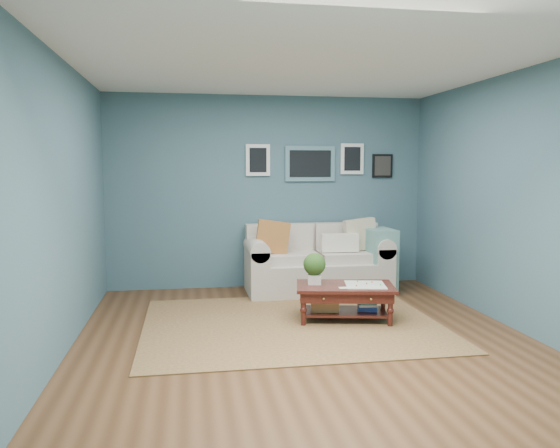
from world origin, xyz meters
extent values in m
plane|color=brown|center=(0.00, 0.00, 0.00)|extent=(5.00, 5.00, 0.00)
plane|color=white|center=(0.00, 0.00, 2.70)|extent=(5.00, 5.00, 0.00)
cube|color=#3F606E|center=(0.00, 2.50, 1.35)|extent=(4.50, 0.02, 2.70)
cube|color=#3F606E|center=(0.00, -2.50, 1.35)|extent=(4.50, 0.02, 2.70)
cube|color=#3F606E|center=(-2.25, 0.00, 1.35)|extent=(0.02, 5.00, 2.70)
cube|color=#3F606E|center=(2.25, 0.00, 1.35)|extent=(0.02, 5.00, 2.70)
cube|color=slate|center=(0.60, 2.48, 1.75)|extent=(0.72, 0.03, 0.50)
cube|color=black|center=(0.60, 2.46, 1.75)|extent=(0.60, 0.01, 0.38)
cube|color=white|center=(-0.15, 2.48, 1.80)|extent=(0.34, 0.03, 0.44)
cube|color=white|center=(1.22, 2.48, 1.82)|extent=(0.34, 0.03, 0.44)
cube|color=black|center=(1.68, 2.48, 1.72)|extent=(0.30, 0.03, 0.34)
cube|color=brown|center=(-0.04, 0.52, 0.01)|extent=(3.17, 2.54, 0.01)
cube|color=beige|center=(0.60, 1.99, 0.21)|extent=(1.43, 0.89, 0.42)
cube|color=beige|center=(0.60, 2.33, 0.67)|extent=(1.88, 0.22, 0.48)
cube|color=beige|center=(-0.24, 1.99, 0.31)|extent=(0.24, 0.89, 0.63)
cube|color=beige|center=(1.44, 1.99, 0.31)|extent=(0.24, 0.89, 0.63)
cylinder|color=beige|center=(-0.24, 1.99, 0.63)|extent=(0.26, 0.89, 0.26)
cylinder|color=beige|center=(1.44, 1.99, 0.63)|extent=(0.26, 0.89, 0.26)
cube|color=beige|center=(0.22, 1.93, 0.49)|extent=(0.73, 0.57, 0.13)
cube|color=beige|center=(0.98, 1.93, 0.49)|extent=(0.73, 0.57, 0.13)
cube|color=beige|center=(0.22, 2.21, 0.74)|extent=(0.73, 0.12, 0.36)
cube|color=beige|center=(0.98, 2.21, 0.74)|extent=(0.73, 0.12, 0.36)
cube|color=#B0502A|center=(-0.03, 1.94, 0.78)|extent=(0.49, 0.17, 0.48)
cube|color=beige|center=(1.20, 2.01, 0.78)|extent=(0.48, 0.18, 0.47)
cube|color=silver|center=(0.88, 1.89, 0.69)|extent=(0.50, 0.12, 0.24)
cube|color=#689E92|center=(1.44, 1.87, 0.46)|extent=(0.34, 0.56, 0.81)
cube|color=#370D0D|center=(0.58, 0.58, 0.38)|extent=(1.17, 0.82, 0.04)
cube|color=#370D0D|center=(0.58, 0.58, 0.31)|extent=(1.09, 0.74, 0.11)
cube|color=#370D0D|center=(0.58, 0.58, 0.10)|extent=(0.98, 0.63, 0.02)
sphere|color=gold|center=(0.27, 0.34, 0.31)|extent=(0.03, 0.03, 0.03)
sphere|color=gold|center=(0.76, 0.24, 0.31)|extent=(0.03, 0.03, 0.03)
cylinder|color=#370D0D|center=(0.07, 0.43, 0.18)|extent=(0.05, 0.05, 0.37)
cylinder|color=#370D0D|center=(0.98, 0.25, 0.18)|extent=(0.05, 0.05, 0.37)
cylinder|color=#370D0D|center=(0.17, 0.90, 0.18)|extent=(0.05, 0.05, 0.37)
cylinder|color=#370D0D|center=(1.08, 0.72, 0.18)|extent=(0.05, 0.05, 0.37)
cube|color=silver|center=(0.25, 0.69, 0.45)|extent=(0.17, 0.17, 0.11)
sphere|color=#1D4717|center=(0.25, 0.69, 0.62)|extent=(0.25, 0.25, 0.25)
cube|color=white|center=(0.79, 0.53, 0.41)|extent=(0.50, 0.50, 0.01)
cube|color=olive|center=(0.36, 0.62, 0.20)|extent=(0.34, 0.27, 0.18)
cube|color=#24408F|center=(0.82, 0.54, 0.16)|extent=(0.24, 0.20, 0.10)
camera|label=1|loc=(-1.13, -5.16, 1.71)|focal=35.00mm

